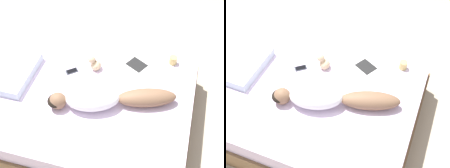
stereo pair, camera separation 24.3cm
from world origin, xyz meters
The scene contains 8 objects.
ground_plane centered at (0.00, 0.00, 0.00)m, with size 12.00×12.00×0.00m, color #B7A88E.
bed centered at (0.00, 0.00, 0.24)m, with size 1.83×2.20×0.50m.
person centered at (-0.11, -0.21, 0.60)m, with size 0.59×1.30×0.22m.
open_magazine centered at (0.42, -0.33, 0.50)m, with size 0.60×0.51×0.01m.
coffee_mug centered at (0.68, -0.78, 0.55)m, with size 0.12×0.09×0.09m.
cell_phone centered at (0.24, 0.30, 0.50)m, with size 0.14×0.15×0.01m.
plush_toy centered at (0.35, 0.06, 0.58)m, with size 0.13×0.15×0.18m.
pillow centered at (0.02, 0.86, 0.55)m, with size 0.65×0.34×0.10m.
Camera 2 is at (-1.92, -1.01, 3.04)m, focal length 50.00 mm.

